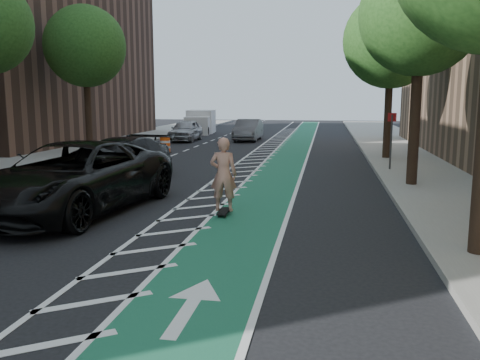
% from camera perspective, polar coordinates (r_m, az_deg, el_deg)
% --- Properties ---
extents(ground, '(120.00, 120.00, 0.00)m').
position_cam_1_polar(ground, '(11.33, -16.84, -7.09)').
color(ground, black).
rests_on(ground, ground).
extents(bike_lane, '(2.00, 90.00, 0.01)m').
position_cam_1_polar(bike_lane, '(20.04, 3.94, 0.35)').
color(bike_lane, '#18573F').
rests_on(bike_lane, ground).
extents(buffer_strip, '(1.40, 90.00, 0.01)m').
position_cam_1_polar(buffer_strip, '(20.25, -0.29, 0.45)').
color(buffer_strip, silver).
rests_on(buffer_strip, ground).
extents(sidewalk_right, '(5.00, 90.00, 0.15)m').
position_cam_1_polar(sidewalk_right, '(20.45, 22.38, 0.03)').
color(sidewalk_right, gray).
rests_on(sidewalk_right, ground).
extents(curb_right, '(0.12, 90.00, 0.16)m').
position_cam_1_polar(curb_right, '(20.05, 15.54, 0.24)').
color(curb_right, gray).
rests_on(curb_right, ground).
extents(curb_left, '(0.12, 90.00, 0.16)m').
position_cam_1_polar(curb_left, '(23.27, -21.50, 1.15)').
color(curb_left, gray).
rests_on(curb_left, ground).
extents(building_left_far, '(14.00, 22.00, 18.00)m').
position_cam_1_polar(building_left_far, '(40.92, -24.87, 16.74)').
color(building_left_far, brown).
rests_on(building_left_far, ground).
extents(tree_r_c, '(4.20, 4.20, 7.90)m').
position_cam_1_polar(tree_r_c, '(18.14, 19.81, 17.18)').
color(tree_r_c, '#382619').
rests_on(tree_r_c, ground).
extents(tree_r_d, '(4.20, 4.20, 7.90)m').
position_cam_1_polar(tree_r_d, '(26.01, 16.67, 14.78)').
color(tree_r_d, '#382619').
rests_on(tree_r_d, ground).
extents(tree_l_d, '(4.20, 4.20, 7.90)m').
position_cam_1_polar(tree_l_d, '(28.86, -17.38, 14.17)').
color(tree_l_d, '#382619').
rests_on(tree_l_d, ground).
extents(sign_post, '(0.35, 0.08, 2.47)m').
position_cam_1_polar(sign_post, '(21.94, 16.60, 4.29)').
color(sign_post, '#4C4C4C').
rests_on(sign_post, ground).
extents(skateboard, '(0.29, 0.91, 0.12)m').
position_cam_1_polar(skateboard, '(13.60, -1.85, -3.54)').
color(skateboard, black).
rests_on(skateboard, ground).
extents(skateboarder, '(0.74, 0.50, 1.96)m').
position_cam_1_polar(skateboarder, '(13.42, -1.87, 0.65)').
color(skateboarder, tan).
rests_on(skateboarder, skateboard).
extents(suv_near, '(4.01, 7.23, 1.91)m').
position_cam_1_polar(suv_near, '(14.51, -18.25, 0.26)').
color(suv_near, black).
rests_on(suv_near, ground).
extents(suv_far, '(2.82, 5.89, 1.65)m').
position_cam_1_polar(suv_far, '(18.85, -13.40, 2.06)').
color(suv_far, black).
rests_on(suv_far, ground).
extents(car_silver, '(1.86, 4.46, 1.51)m').
position_cam_1_polar(car_silver, '(36.71, -6.13, 5.56)').
color(car_silver, '#A6A5AB').
rests_on(car_silver, ground).
extents(car_grey, '(1.64, 4.66, 1.53)m').
position_cam_1_polar(car_grey, '(36.86, 0.92, 5.65)').
color(car_grey, slate).
rests_on(car_grey, ground).
extents(box_truck, '(2.57, 4.95, 1.99)m').
position_cam_1_polar(box_truck, '(44.24, -4.48, 6.42)').
color(box_truck, white).
rests_on(box_truck, ground).
extents(barrel_a, '(0.73, 0.73, 1.00)m').
position_cam_1_polar(barrel_a, '(19.92, -11.49, 1.48)').
color(barrel_a, '#FE560D').
rests_on(barrel_a, ground).
extents(barrel_b, '(0.72, 0.72, 0.98)m').
position_cam_1_polar(barrel_b, '(20.53, -9.64, 1.74)').
color(barrel_b, '#D94D0B').
rests_on(barrel_b, ground).
extents(barrel_c, '(0.72, 0.72, 0.99)m').
position_cam_1_polar(barrel_c, '(28.98, -8.41, 3.95)').
color(barrel_c, '#FF510D').
rests_on(barrel_c, ground).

